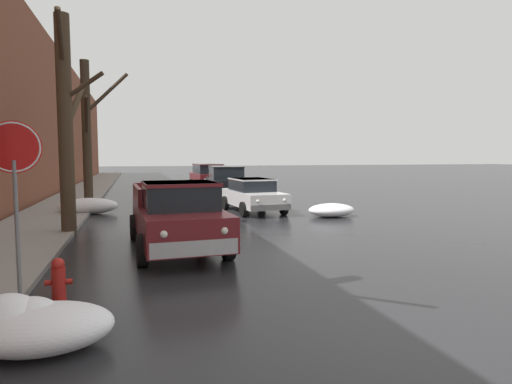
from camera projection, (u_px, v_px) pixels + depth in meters
name	position (u px, v px, depth m)	size (l,w,h in m)	color
ground_plane	(393.00, 360.00, 4.99)	(200.00, 200.00, 0.00)	#232326
left_sidewalk_slab	(67.00, 204.00, 20.62)	(2.74, 80.00, 0.12)	gray
brick_townhouse_facade	(19.00, 104.00, 19.72)	(0.63, 80.00, 9.54)	brown
snow_bank_near_corner_left	(87.00, 206.00, 17.56)	(2.35, 1.03, 0.67)	white
snow_bank_along_left_kerb	(331.00, 210.00, 16.82)	(1.86, 1.27, 0.52)	white
snow_bank_mid_block_left	(32.00, 326.00, 5.22)	(1.67, 1.13, 0.71)	white
bare_tree_second_along_sidewalk	(66.00, 121.00, 12.77)	(1.39, 3.48, 6.51)	#423323
bare_tree_mid_block	(88.00, 131.00, 18.43)	(2.00, 4.49, 6.43)	#382B1E
pickup_truck_maroon_approaching_near_lane	(177.00, 215.00, 10.82)	(2.32, 5.32, 1.76)	maroon
sedan_white_parked_kerbside_close	(253.00, 194.00, 18.19)	(2.14, 4.17, 1.42)	silver
suv_black_parked_kerbside_mid	(226.00, 181.00, 23.66)	(2.37, 4.73, 1.82)	black
suv_maroon_parked_far_down_block	(208.00, 175.00, 30.59)	(2.21, 4.77, 1.82)	maroon
fire_hydrant	(58.00, 279.00, 7.05)	(0.42, 0.22, 0.71)	#B21E19
stop_sign_at_corner	(14.00, 166.00, 6.20)	(0.76, 0.12, 2.88)	slate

